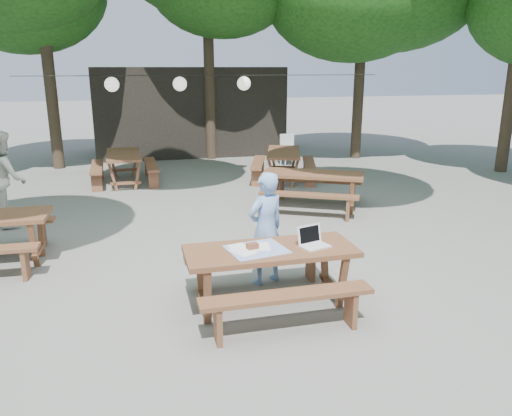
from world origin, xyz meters
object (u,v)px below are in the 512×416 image
Objects in this scene: woman at (266,229)px; plastic_chair at (289,156)px; main_picnic_table at (270,277)px; second_person at (4,178)px.

woman reaches higher than plastic_chair.
main_picnic_table is 2.22× the size of plastic_chair.
main_picnic_table is 9.14m from plastic_chair.
woman is 8.43m from plastic_chair.
main_picnic_table is 5.77m from second_person.
plastic_chair reaches higher than main_picnic_table.
woman is at bearing -113.55° from plastic_chair.
plastic_chair is at bearing 70.82° from main_picnic_table.
second_person is 8.02m from plastic_chair.
woman is (0.14, 0.72, 0.37)m from main_picnic_table.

